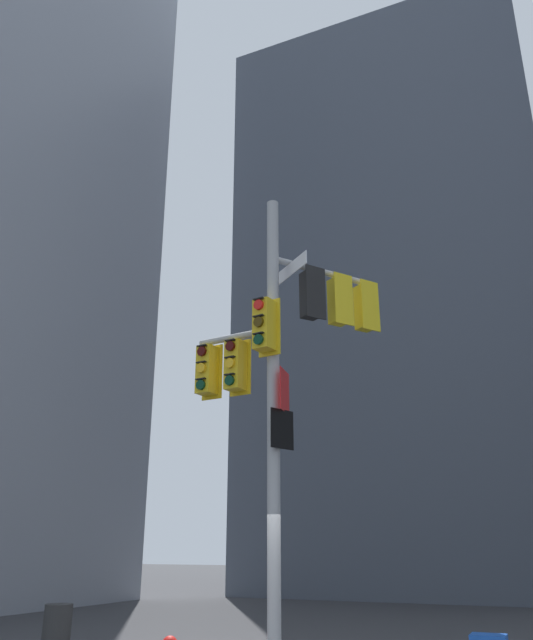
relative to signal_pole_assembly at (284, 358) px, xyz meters
The scene contains 3 objects.
building_mid_block 23.39m from the signal_pole_assembly, 94.07° to the left, with size 14.60×14.60×28.32m, color #4C5460.
signal_pole_assembly is the anchor object (origin of this frame).
trash_bin 6.73m from the signal_pole_assembly, behind, with size 0.53×0.53×0.94m, color #2D2D2D.
Camera 1 is at (4.72, -10.66, 1.95)m, focal length 35.38 mm.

